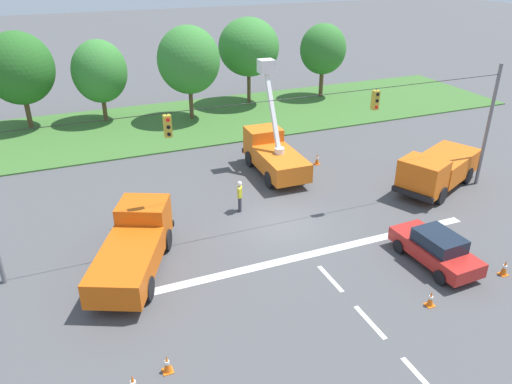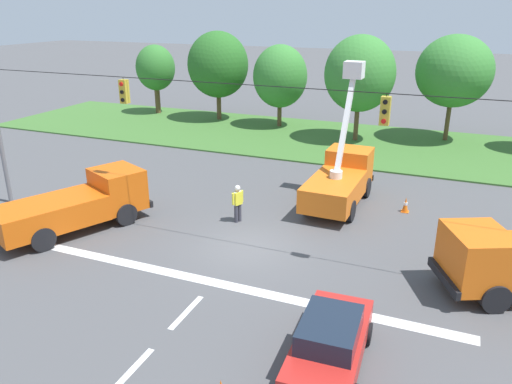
# 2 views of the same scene
# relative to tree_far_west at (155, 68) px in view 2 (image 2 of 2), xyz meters

# --- Properties ---
(ground_plane) EXTENTS (200.00, 200.00, 0.00)m
(ground_plane) POSITION_rel_tree_far_west_xyz_m (18.18, -21.58, -4.10)
(ground_plane) COLOR #4C4C4F
(grass_verge) EXTENTS (56.00, 12.00, 0.10)m
(grass_verge) POSITION_rel_tree_far_west_xyz_m (18.18, -3.58, -4.05)
(grass_verge) COLOR #3D6B2D
(grass_verge) RESTS_ON ground
(lane_markings) EXTENTS (17.60, 15.25, 0.01)m
(lane_markings) POSITION_rel_tree_far_west_xyz_m (18.18, -26.13, -4.10)
(lane_markings) COLOR silver
(lane_markings) RESTS_ON ground
(signal_gantry) EXTENTS (26.20, 0.33, 7.20)m
(signal_gantry) POSITION_rel_tree_far_west_xyz_m (18.13, -21.59, 0.15)
(signal_gantry) COLOR slate
(signal_gantry) RESTS_ON ground
(tree_far_west) EXTENTS (3.51, 3.32, 6.12)m
(tree_far_west) POSITION_rel_tree_far_west_xyz_m (0.00, 0.00, 0.00)
(tree_far_west) COLOR brown
(tree_far_west) RESTS_ON ground
(tree_west) EXTENTS (5.12, 4.86, 7.41)m
(tree_west) POSITION_rel_tree_far_west_xyz_m (6.36, -0.32, 0.58)
(tree_west) COLOR brown
(tree_west) RESTS_ON ground
(tree_centre) EXTENTS (4.28, 4.28, 6.52)m
(tree_centre) POSITION_rel_tree_far_west_xyz_m (12.05, -0.81, -0.03)
(tree_centre) COLOR brown
(tree_centre) RESTS_ON ground
(tree_east) EXTENTS (4.93, 5.11, 7.50)m
(tree_east) POSITION_rel_tree_far_west_xyz_m (18.72, -2.94, 0.74)
(tree_east) COLOR brown
(tree_east) RESTS_ON ground
(tree_far_east) EXTENTS (5.23, 5.68, 7.52)m
(tree_far_east) POSITION_rel_tree_far_west_xyz_m (24.80, -0.42, 0.91)
(tree_far_east) COLOR brown
(tree_far_east) RESTS_ON ground
(utility_truck_bucket_lift) EXTENTS (2.49, 6.07, 6.81)m
(utility_truck_bucket_lift) POSITION_rel_tree_far_west_xyz_m (20.51, -15.36, -2.73)
(utility_truck_bucket_lift) COLOR orange
(utility_truck_bucket_lift) RESTS_ON ground
(utility_truck_support_near) EXTENTS (4.81, 6.89, 2.33)m
(utility_truck_support_near) POSITION_rel_tree_far_west_xyz_m (10.60, -22.66, -2.94)
(utility_truck_support_near) COLOR #D6560F
(utility_truck_support_near) RESTS_ON ground
(sedan_red) EXTENTS (2.07, 4.38, 1.56)m
(sedan_red) POSITION_rel_tree_far_west_xyz_m (23.08, -27.38, -3.31)
(sedan_red) COLOR red
(sedan_red) RESTS_ON ground
(road_worker) EXTENTS (0.38, 0.60, 1.77)m
(road_worker) POSITION_rel_tree_far_west_xyz_m (16.74, -19.40, -3.10)
(road_worker) COLOR #383842
(road_worker) RESTS_ON ground
(traffic_cone_mid_left) EXTENTS (0.36, 0.36, 0.74)m
(traffic_cone_mid_left) POSITION_rel_tree_far_west_xyz_m (23.71, -15.30, -3.74)
(traffic_cone_mid_left) COLOR orange
(traffic_cone_mid_left) RESTS_ON ground
(traffic_cone_mid_right) EXTENTS (0.36, 0.36, 0.72)m
(traffic_cone_mid_right) POSITION_rel_tree_far_west_xyz_m (10.26, -18.82, -3.75)
(traffic_cone_mid_right) COLOR orange
(traffic_cone_mid_right) RESTS_ON ground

